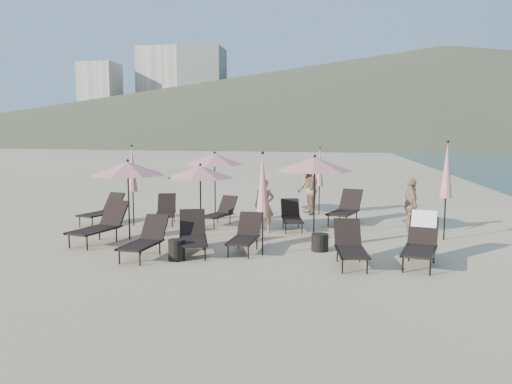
% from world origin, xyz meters
% --- Properties ---
extents(ground, '(800.00, 800.00, 0.00)m').
position_xyz_m(ground, '(0.00, 0.00, 0.00)').
color(ground, '#D6BA8C').
rests_on(ground, ground).
extents(volcanic_headland, '(690.00, 690.00, 55.00)m').
position_xyz_m(volcanic_headland, '(71.37, 302.62, 26.49)').
color(volcanic_headland, brown).
rests_on(volcanic_headland, ground).
extents(hotel_skyline, '(109.00, 82.00, 55.00)m').
position_xyz_m(hotel_skyline, '(-93.62, 271.21, 24.18)').
color(hotel_skyline, beige).
rests_on(hotel_skyline, ground).
extents(lounger_0, '(1.08, 1.92, 1.04)m').
position_xyz_m(lounger_0, '(-4.09, 0.65, 0.49)').
color(lounger_0, black).
rests_on(lounger_0, ground).
extents(lounger_1, '(0.74, 1.63, 0.91)m').
position_xyz_m(lounger_1, '(-2.33, -0.65, 0.43)').
color(lounger_1, black).
rests_on(lounger_1, ground).
extents(lounger_2, '(1.12, 1.80, 0.97)m').
position_xyz_m(lounger_2, '(-1.35, -0.08, 0.45)').
color(lounger_2, black).
rests_on(lounger_2, ground).
extents(lounger_3, '(0.65, 1.55, 0.88)m').
position_xyz_m(lounger_3, '(-0.14, 0.31, 0.41)').
color(lounger_3, black).
rests_on(lounger_3, ground).
extents(lounger_4, '(0.78, 1.65, 0.92)m').
position_xyz_m(lounger_4, '(2.36, -0.54, 0.43)').
color(lounger_4, black).
rests_on(lounger_4, ground).
extents(lounger_5, '(1.03, 1.86, 1.10)m').
position_xyz_m(lounger_5, '(3.90, -0.20, 0.53)').
color(lounger_5, black).
rests_on(lounger_5, ground).
extents(lounger_6, '(1.04, 1.74, 0.94)m').
position_xyz_m(lounger_6, '(-5.38, 3.36, 0.44)').
color(lounger_6, black).
rests_on(lounger_6, ground).
extents(lounger_7, '(0.99, 1.66, 0.90)m').
position_xyz_m(lounger_7, '(-3.42, 3.76, 0.42)').
color(lounger_7, black).
rests_on(lounger_7, ground).
extents(lounger_8, '(1.02, 1.60, 0.86)m').
position_xyz_m(lounger_8, '(-1.65, 3.85, 0.40)').
color(lounger_8, black).
rests_on(lounger_8, ground).
extents(lounger_9, '(0.85, 1.58, 0.86)m').
position_xyz_m(lounger_9, '(0.69, 3.40, 0.40)').
color(lounger_9, black).
rests_on(lounger_9, ground).
extents(lounger_10, '(1.21, 1.94, 1.04)m').
position_xyz_m(lounger_10, '(2.30, 4.73, 0.49)').
color(lounger_10, black).
rests_on(lounger_10, ground).
extents(umbrella_open_0, '(2.04, 2.04, 2.19)m').
position_xyz_m(umbrella_open_0, '(-3.52, 1.16, 1.94)').
color(umbrella_open_0, black).
rests_on(umbrella_open_0, ground).
extents(umbrella_open_1, '(1.91, 1.91, 2.06)m').
position_xyz_m(umbrella_open_1, '(-1.70, 1.86, 1.82)').
color(umbrella_open_1, black).
rests_on(umbrella_open_1, ground).
extents(umbrella_open_2, '(2.13, 2.13, 2.29)m').
position_xyz_m(umbrella_open_2, '(1.41, 2.41, 2.03)').
color(umbrella_open_2, black).
rests_on(umbrella_open_2, ground).
extents(umbrella_open_3, '(2.11, 2.11, 2.28)m').
position_xyz_m(umbrella_open_3, '(-2.14, 5.18, 2.01)').
color(umbrella_open_3, black).
rests_on(umbrella_open_3, ground).
extents(umbrella_closed_0, '(0.29, 0.29, 2.45)m').
position_xyz_m(umbrella_closed_0, '(0.33, -0.01, 1.71)').
color(umbrella_closed_0, black).
rests_on(umbrella_closed_0, ground).
extents(umbrella_closed_1, '(0.31, 0.31, 2.69)m').
position_xyz_m(umbrella_closed_1, '(4.92, 2.57, 1.87)').
color(umbrella_closed_1, black).
rests_on(umbrella_closed_1, ground).
extents(umbrella_closed_2, '(0.30, 0.30, 2.54)m').
position_xyz_m(umbrella_closed_2, '(-4.24, 3.10, 1.77)').
color(umbrella_closed_2, black).
rests_on(umbrella_closed_2, ground).
extents(umbrella_closed_3, '(0.28, 0.28, 2.43)m').
position_xyz_m(umbrella_closed_3, '(1.38, 6.33, 1.69)').
color(umbrella_closed_3, black).
rests_on(umbrella_closed_3, ground).
extents(side_table_0, '(0.38, 0.38, 0.47)m').
position_xyz_m(side_table_0, '(-1.51, -0.81, 0.24)').
color(side_table_0, black).
rests_on(side_table_0, ground).
extents(side_table_1, '(0.42, 0.42, 0.42)m').
position_xyz_m(side_table_1, '(1.65, 0.67, 0.21)').
color(side_table_1, black).
rests_on(side_table_1, ground).
extents(beachgoer_a, '(0.62, 0.46, 1.57)m').
position_xyz_m(beachgoer_a, '(-0.06, 2.79, 0.78)').
color(beachgoer_a, '#A07057').
rests_on(beachgoer_a, ground).
extents(beachgoer_b, '(0.94, 1.06, 1.82)m').
position_xyz_m(beachgoer_b, '(0.98, 6.33, 0.91)').
color(beachgoer_b, '#94684C').
rests_on(beachgoer_b, ground).
extents(beachgoer_c, '(0.54, 0.99, 1.60)m').
position_xyz_m(beachgoer_c, '(4.15, 3.42, 0.80)').
color(beachgoer_c, tan).
rests_on(beachgoer_c, ground).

